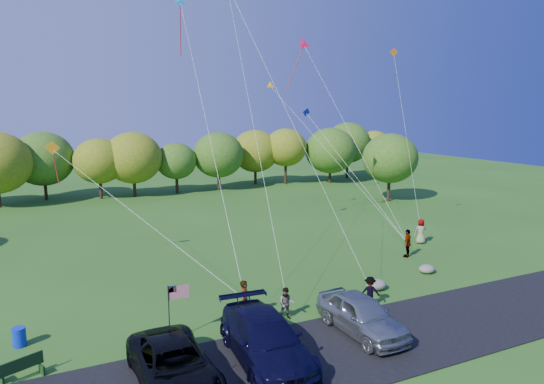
# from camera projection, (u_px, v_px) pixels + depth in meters

# --- Properties ---
(ground) EXTENTS (140.00, 140.00, 0.00)m
(ground) POSITION_uv_depth(u_px,v_px,m) (285.00, 316.00, 23.71)
(ground) COLOR #285718
(ground) RESTS_ON ground
(asphalt_lane) EXTENTS (44.00, 6.00, 0.06)m
(asphalt_lane) POSITION_uv_depth(u_px,v_px,m) (328.00, 352.00, 20.14)
(asphalt_lane) COLOR black
(asphalt_lane) RESTS_ON ground
(treeline) EXTENTS (75.78, 28.04, 8.60)m
(treeline) POSITION_uv_depth(u_px,v_px,m) (136.00, 155.00, 55.12)
(treeline) COLOR #3B2815
(treeline) RESTS_ON ground
(minivan_dark) EXTENTS (2.69, 5.68, 1.57)m
(minivan_dark) POSITION_uv_depth(u_px,v_px,m) (174.00, 365.00, 17.57)
(minivan_dark) COLOR black
(minivan_dark) RESTS_ON asphalt_lane
(minivan_navy) EXTENTS (3.01, 6.47, 1.83)m
(minivan_navy) POSITION_uv_depth(u_px,v_px,m) (266.00, 340.00, 19.24)
(minivan_navy) COLOR black
(minivan_navy) RESTS_ON asphalt_lane
(minivan_silver) EXTENTS (2.18, 5.12, 1.72)m
(minivan_silver) POSITION_uv_depth(u_px,v_px,m) (361.00, 315.00, 21.71)
(minivan_silver) COLOR gray
(minivan_silver) RESTS_ON asphalt_lane
(flyer_a) EXTENTS (0.80, 0.85, 1.95)m
(flyer_a) POSITION_uv_depth(u_px,v_px,m) (245.00, 300.00, 23.25)
(flyer_a) COLOR #4C4C59
(flyer_a) RESTS_ON ground
(flyer_b) EXTENTS (0.95, 0.89, 1.57)m
(flyer_b) POSITION_uv_depth(u_px,v_px,m) (286.00, 303.00, 23.30)
(flyer_b) COLOR #4C4C59
(flyer_b) RESTS_ON ground
(flyer_c) EXTENTS (1.19, 1.03, 1.60)m
(flyer_c) POSITION_uv_depth(u_px,v_px,m) (370.00, 292.00, 24.76)
(flyer_c) COLOR #4C4C59
(flyer_c) RESTS_ON ground
(flyer_d) EXTENTS (1.21, 1.03, 1.94)m
(flyer_d) POSITION_uv_depth(u_px,v_px,m) (408.00, 243.00, 33.10)
(flyer_d) COLOR #4C4C59
(flyer_d) RESTS_ON ground
(flyer_e) EXTENTS (1.09, 0.94, 1.88)m
(flyer_e) POSITION_uv_depth(u_px,v_px,m) (421.00, 231.00, 36.41)
(flyer_e) COLOR #4C4C59
(flyer_e) RESTS_ON ground
(park_bench) EXTENTS (1.60, 0.90, 0.91)m
(park_bench) POSITION_uv_depth(u_px,v_px,m) (21.00, 368.00, 18.07)
(park_bench) COLOR #153513
(park_bench) RESTS_ON ground
(trash_barrel) EXTENTS (0.55, 0.55, 0.83)m
(trash_barrel) POSITION_uv_depth(u_px,v_px,m) (19.00, 337.00, 20.66)
(trash_barrel) COLOR #0D2CC4
(trash_barrel) RESTS_ON ground
(flag_assembly) EXTENTS (0.94, 0.61, 2.55)m
(flag_assembly) POSITION_uv_depth(u_px,v_px,m) (175.00, 299.00, 20.91)
(flag_assembly) COLOR black
(flag_assembly) RESTS_ON ground
(boulder_near) EXTENTS (1.20, 0.94, 0.60)m
(boulder_near) POSITION_uv_depth(u_px,v_px,m) (376.00, 285.00, 27.14)
(boulder_near) COLOR #9A9886
(boulder_near) RESTS_ON ground
(boulder_far) EXTENTS (1.04, 0.86, 0.54)m
(boulder_far) POSITION_uv_depth(u_px,v_px,m) (427.00, 269.00, 29.91)
(boulder_far) COLOR gray
(boulder_far) RESTS_ON ground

